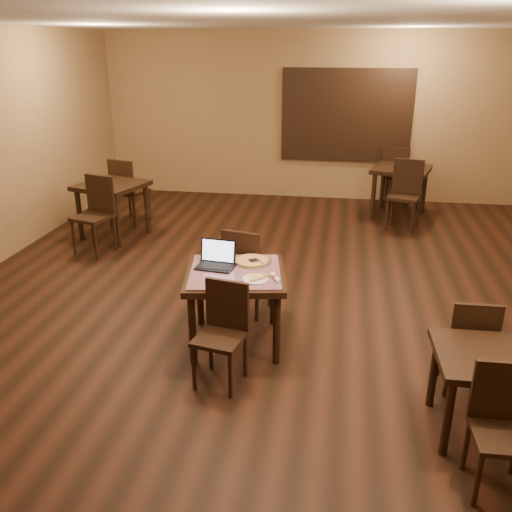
% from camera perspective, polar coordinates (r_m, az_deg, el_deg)
% --- Properties ---
extents(ground, '(10.00, 10.00, 0.00)m').
position_cam_1_polar(ground, '(5.91, 3.41, -6.37)').
color(ground, black).
rests_on(ground, ground).
extents(wall_back, '(8.00, 0.02, 3.00)m').
position_cam_1_polar(wall_back, '(10.30, 6.60, 14.28)').
color(wall_back, '#8F6848').
rests_on(wall_back, ground).
extents(ceiling, '(8.00, 10.00, 0.02)m').
position_cam_1_polar(ceiling, '(5.24, 4.19, 24.11)').
color(ceiling, silver).
rests_on(ceiling, wall_back).
extents(mural, '(2.34, 0.05, 1.64)m').
position_cam_1_polar(mural, '(10.24, 9.48, 14.38)').
color(mural, '#275791').
rests_on(mural, wall_back).
extents(tiled_table, '(1.06, 1.06, 0.76)m').
position_cam_1_polar(tiled_table, '(5.13, -2.19, -2.63)').
color(tiled_table, black).
rests_on(tiled_table, ground).
extents(chair_main_near, '(0.46, 0.46, 0.90)m').
position_cam_1_polar(chair_main_near, '(4.65, -3.48, -7.46)').
color(chair_main_near, black).
rests_on(chair_main_near, ground).
extents(chair_main_far, '(0.51, 0.51, 0.97)m').
position_cam_1_polar(chair_main_far, '(5.73, -1.19, -1.15)').
color(chair_main_far, black).
rests_on(chair_main_far, ground).
extents(laptop, '(0.38, 0.31, 0.24)m').
position_cam_1_polar(laptop, '(5.20, -4.15, -0.35)').
color(laptop, black).
rests_on(laptop, tiled_table).
extents(plate, '(0.24, 0.24, 0.01)m').
position_cam_1_polar(plate, '(4.89, -0.09, -2.47)').
color(plate, white).
rests_on(plate, tiled_table).
extents(pizza_slice, '(0.28, 0.28, 0.02)m').
position_cam_1_polar(pizza_slice, '(4.88, -0.09, -2.30)').
color(pizza_slice, beige).
rests_on(pizza_slice, plate).
extents(pizza_pan, '(0.39, 0.39, 0.01)m').
position_cam_1_polar(pizza_pan, '(5.28, -0.43, -0.61)').
color(pizza_pan, silver).
rests_on(pizza_pan, tiled_table).
extents(pizza_whole, '(0.33, 0.33, 0.02)m').
position_cam_1_polar(pizza_whole, '(5.28, -0.43, -0.48)').
color(pizza_whole, beige).
rests_on(pizza_whole, pizza_pan).
extents(spatula, '(0.20, 0.24, 0.01)m').
position_cam_1_polar(spatula, '(5.25, -0.25, -0.48)').
color(spatula, silver).
rests_on(spatula, pizza_whole).
extents(napkin_roll, '(0.12, 0.18, 0.04)m').
position_cam_1_polar(napkin_roll, '(4.89, 2.07, -2.27)').
color(napkin_roll, white).
rests_on(napkin_roll, tiled_table).
extents(other_table_a, '(1.09, 1.09, 0.84)m').
position_cam_1_polar(other_table_a, '(9.48, 15.00, 8.14)').
color(other_table_a, black).
rests_on(other_table_a, ground).
extents(other_table_a_chair_near, '(0.57, 0.57, 1.08)m').
position_cam_1_polar(other_table_a_chair_near, '(8.89, 15.45, 6.69)').
color(other_table_a_chair_near, black).
rests_on(other_table_a_chair_near, ground).
extents(other_table_a_chair_far, '(0.57, 0.57, 1.08)m').
position_cam_1_polar(other_table_a_chair_far, '(10.11, 14.51, 8.49)').
color(other_table_a_chair_far, black).
rests_on(other_table_a_chair_far, ground).
extents(other_table_b, '(1.09, 1.09, 0.82)m').
position_cam_1_polar(other_table_b, '(8.42, -14.93, 6.48)').
color(other_table_b, black).
rests_on(other_table_b, ground).
extents(other_table_b_chair_near, '(0.57, 0.57, 1.07)m').
position_cam_1_polar(other_table_b_chair_near, '(7.88, -16.47, 4.70)').
color(other_table_b_chair_near, black).
rests_on(other_table_b_chair_near, ground).
extents(other_table_b_chair_far, '(0.57, 0.57, 1.07)m').
position_cam_1_polar(other_table_b_chair_far, '(9.01, -13.46, 7.00)').
color(other_table_b_chair_far, black).
rests_on(other_table_b_chair_far, ground).
extents(other_table_c, '(0.74, 0.74, 0.67)m').
position_cam_1_polar(other_table_c, '(4.34, 22.99, -10.81)').
color(other_table_c, black).
rests_on(other_table_c, ground).
extents(other_table_c_chair_near, '(0.39, 0.39, 0.87)m').
position_cam_1_polar(other_table_c_chair_near, '(3.97, 24.43, -15.48)').
color(other_table_c_chair_near, black).
rests_on(other_table_c_chair_near, ground).
extents(other_table_c_chair_far, '(0.39, 0.39, 0.87)m').
position_cam_1_polar(other_table_c_chair_far, '(4.79, 21.60, -8.33)').
color(other_table_c_chair_far, black).
rests_on(other_table_c_chair_far, ground).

